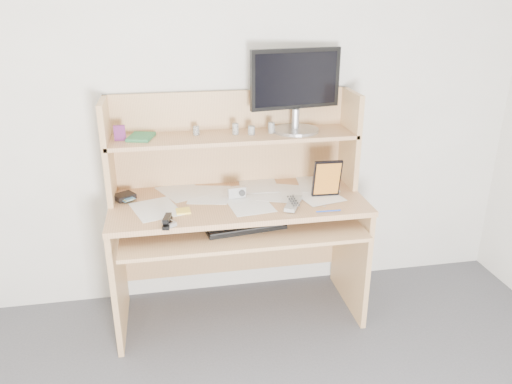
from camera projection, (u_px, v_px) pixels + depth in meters
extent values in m
cube|color=silver|center=(229.00, 99.00, 2.87)|extent=(3.60, 0.04, 2.50)
cube|color=tan|center=(238.00, 202.00, 2.77)|extent=(1.40, 0.60, 0.03)
cube|color=tan|center=(118.00, 272.00, 2.80)|extent=(0.03, 0.56, 0.72)
cube|color=tan|center=(350.00, 251.00, 3.03)|extent=(0.03, 0.56, 0.72)
cube|color=tan|center=(232.00, 242.00, 3.18)|extent=(1.34, 0.02, 0.41)
cube|color=tan|center=(242.00, 227.00, 2.70)|extent=(1.28, 0.55, 0.02)
cube|color=tan|center=(230.00, 138.00, 2.93)|extent=(1.40, 0.02, 0.55)
cube|color=tan|center=(108.00, 151.00, 2.68)|extent=(0.03, 0.30, 0.55)
cube|color=tan|center=(349.00, 138.00, 2.91)|extent=(0.03, 0.30, 0.55)
cube|color=tan|center=(233.00, 137.00, 2.78)|extent=(1.38, 0.30, 0.02)
cube|color=white|center=(238.00, 199.00, 2.76)|extent=(1.32, 0.54, 0.01)
cube|color=black|center=(245.00, 227.00, 2.65)|extent=(0.44, 0.21, 0.02)
cube|color=black|center=(245.00, 224.00, 2.65)|extent=(0.41, 0.19, 0.01)
cube|color=gray|center=(293.00, 203.00, 2.67)|extent=(0.14, 0.21, 0.02)
cube|color=#B4B4B6|center=(169.00, 222.00, 2.46)|extent=(0.08, 0.09, 0.02)
cube|color=black|center=(167.00, 220.00, 2.45)|extent=(0.05, 0.13, 0.04)
cube|color=black|center=(124.00, 196.00, 2.76)|extent=(0.14, 0.13, 0.03)
cube|color=#FCEC42|center=(183.00, 211.00, 2.61)|extent=(0.08, 0.08, 0.01)
cube|color=#B9B9BC|center=(237.00, 192.00, 2.77)|extent=(0.10, 0.05, 0.06)
cube|color=black|center=(327.00, 178.00, 2.75)|extent=(0.16, 0.02, 0.22)
cylinder|color=#173BAD|center=(328.00, 211.00, 2.60)|extent=(0.13, 0.01, 0.01)
cube|color=maroon|center=(120.00, 133.00, 2.66)|extent=(0.06, 0.02, 0.08)
cube|color=#327E48|center=(141.00, 137.00, 2.71)|extent=(0.16, 0.19, 0.02)
cylinder|color=black|center=(196.00, 131.00, 2.77)|extent=(0.04, 0.04, 0.05)
cylinder|color=white|center=(271.00, 128.00, 2.80)|extent=(0.05, 0.05, 0.06)
cylinder|color=black|center=(251.00, 130.00, 2.77)|extent=(0.04, 0.04, 0.05)
cylinder|color=silver|center=(235.00, 129.00, 2.78)|extent=(0.05, 0.05, 0.06)
cylinder|color=#A1A2A6|center=(296.00, 130.00, 2.84)|extent=(0.26, 0.26, 0.02)
cylinder|color=#A1A2A6|center=(296.00, 119.00, 2.83)|extent=(0.04, 0.04, 0.11)
cube|color=black|center=(296.00, 79.00, 2.77)|extent=(0.53, 0.12, 0.33)
cube|color=black|center=(297.00, 79.00, 2.75)|extent=(0.48, 0.08, 0.29)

